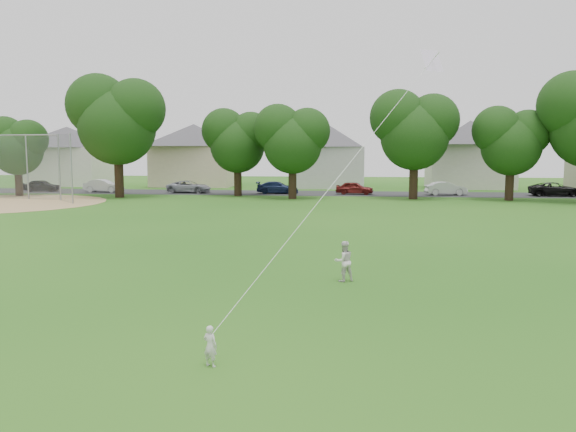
# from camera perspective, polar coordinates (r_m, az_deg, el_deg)

# --- Properties ---
(ground) EXTENTS (160.00, 160.00, 0.00)m
(ground) POSITION_cam_1_polar(r_m,az_deg,el_deg) (14.65, -6.02, -9.80)
(ground) COLOR #1C5112
(ground) RESTS_ON ground
(street) EXTENTS (90.00, 7.00, 0.01)m
(street) POSITION_cam_1_polar(r_m,az_deg,el_deg) (55.94, 3.55, 2.32)
(street) COLOR #2D2D30
(street) RESTS_ON ground
(toddler) EXTENTS (0.35, 0.28, 0.81)m
(toddler) POSITION_cam_1_polar(r_m,az_deg,el_deg) (11.14, -7.91, -12.95)
(toddler) COLOR silver
(toddler) RESTS_ON ground
(older_boy) EXTENTS (0.78, 0.72, 1.30)m
(older_boy) POSITION_cam_1_polar(r_m,az_deg,el_deg) (17.98, 5.69, -4.60)
(older_boy) COLOR silver
(older_boy) RESTS_ON ground
(kite) EXTENTS (3.02, 4.67, 11.88)m
(kite) POSITION_cam_1_polar(r_m,az_deg,el_deg) (14.45, 6.18, 5.24)
(kite) COLOR silver
(kite) RESTS_ON ground
(baseball_backstop) EXTENTS (12.50, 4.08, 5.55)m
(baseball_backstop) POSITION_cam_1_polar(r_m,az_deg,el_deg) (53.21, -25.41, 4.47)
(baseball_backstop) COLOR gray
(baseball_backstop) RESTS_ON ground
(tree_row) EXTENTS (80.34, 9.50, 11.34)m
(tree_row) POSITION_cam_1_polar(r_m,az_deg,el_deg) (49.10, 5.97, 9.23)
(tree_row) COLOR black
(tree_row) RESTS_ON ground
(parked_cars) EXTENTS (71.28, 2.37, 1.29)m
(parked_cars) POSITION_cam_1_polar(r_m,az_deg,el_deg) (54.84, 8.79, 2.83)
(parked_cars) COLOR black
(parked_cars) RESTS_ON ground
(house_row) EXTENTS (77.09, 13.50, 8.99)m
(house_row) POSITION_cam_1_polar(r_m,az_deg,el_deg) (65.77, 4.08, 6.84)
(house_row) COLOR silver
(house_row) RESTS_ON ground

